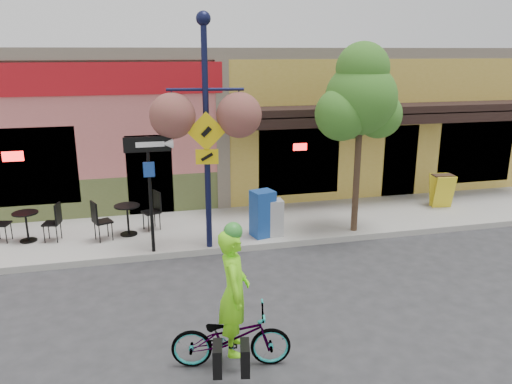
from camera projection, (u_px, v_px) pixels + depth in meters
ground at (296, 256)px, 11.17m from camera, size 90.00×90.00×0.00m
sidewalk at (272, 224)px, 13.02m from camera, size 24.00×3.00×0.15m
curb at (288, 244)px, 11.67m from camera, size 24.00×0.12×0.15m
building at (230, 115)px, 17.56m from camera, size 18.20×8.20×4.50m
bicycle at (231, 337)px, 7.18m from camera, size 1.81×0.91×0.91m
cyclist_rider at (234, 308)px, 7.06m from camera, size 0.56×0.74×1.84m
lamp_post at (207, 136)px, 10.62m from camera, size 1.69×0.89×5.06m
one_way_sign at (150, 196)px, 10.68m from camera, size 0.98×0.21×2.57m
cafe_set_left at (26, 222)px, 11.49m from camera, size 1.65×1.06×0.92m
cafe_set_right at (128, 215)px, 11.90m from camera, size 1.80×1.36×0.97m
newspaper_box_blue at (263, 214)px, 11.81m from camera, size 0.60×0.56×1.11m
newspaper_box_grey at (274, 218)px, 11.89m from camera, size 0.42×0.39×0.88m
street_tree at (359, 139)px, 11.71m from camera, size 2.31×2.31×4.54m
sandwich_board at (444, 192)px, 13.91m from camera, size 0.61×0.48×0.94m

